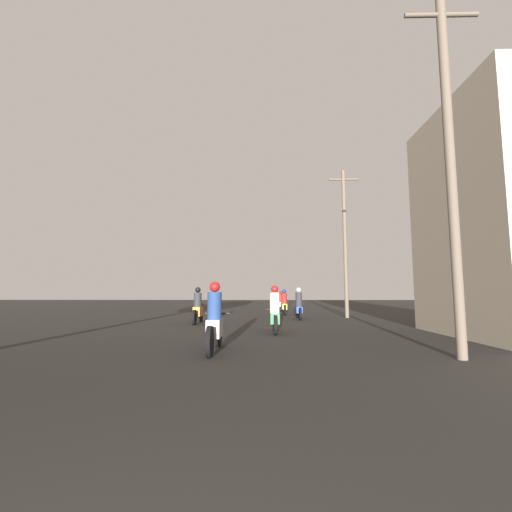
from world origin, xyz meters
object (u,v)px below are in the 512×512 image
(motorcycle_orange, at_px, (198,309))
(motorcycle_white, at_px, (281,303))
(motorcycle_yellow, at_px, (284,304))
(utility_pole_near, at_px, (450,159))
(motorcycle_silver, at_px, (215,323))
(motorcycle_green, at_px, (275,314))
(utility_pole_far, at_px, (345,239))
(motorcycle_blue, at_px, (299,306))

(motorcycle_orange, xyz_separation_m, motorcycle_white, (4.07, 10.09, -0.05))
(motorcycle_yellow, bearing_deg, utility_pole_near, -78.21)
(motorcycle_yellow, height_order, utility_pole_near, utility_pole_near)
(motorcycle_orange, relative_size, motorcycle_yellow, 1.00)
(motorcycle_silver, height_order, motorcycle_white, motorcycle_silver)
(motorcycle_green, relative_size, utility_pole_far, 0.24)
(utility_pole_near, bearing_deg, motorcycle_yellow, 101.29)
(motorcycle_blue, bearing_deg, motorcycle_silver, -112.08)
(motorcycle_blue, bearing_deg, motorcycle_green, -108.65)
(motorcycle_green, bearing_deg, motorcycle_yellow, 94.37)
(motorcycle_orange, height_order, motorcycle_blue, motorcycle_blue)
(motorcycle_green, distance_m, motorcycle_white, 13.43)
(motorcycle_blue, bearing_deg, utility_pole_far, 14.19)
(motorcycle_yellow, relative_size, utility_pole_near, 0.26)
(motorcycle_white, bearing_deg, utility_pole_far, -61.01)
(motorcycle_yellow, xyz_separation_m, motorcycle_white, (0.02, 4.32, -0.03))
(motorcycle_silver, relative_size, utility_pole_far, 0.26)
(utility_pole_far, bearing_deg, motorcycle_silver, -117.78)
(motorcycle_blue, relative_size, motorcycle_white, 1.03)
(motorcycle_white, height_order, utility_pole_far, utility_pole_far)
(motorcycle_green, distance_m, utility_pole_far, 8.61)
(utility_pole_near, bearing_deg, motorcycle_silver, 171.04)
(utility_pole_far, bearing_deg, motorcycle_white, 115.18)
(motorcycle_silver, height_order, utility_pole_far, utility_pole_far)
(motorcycle_white, height_order, utility_pole_near, utility_pole_near)
(motorcycle_silver, xyz_separation_m, utility_pole_near, (5.04, -0.79, 3.49))
(motorcycle_yellow, distance_m, utility_pole_near, 14.23)
(motorcycle_orange, bearing_deg, motorcycle_green, -51.94)
(motorcycle_silver, relative_size, motorcycle_orange, 1.00)
(motorcycle_orange, distance_m, utility_pole_far, 8.72)
(motorcycle_silver, xyz_separation_m, motorcycle_blue, (2.86, 9.48, -0.01))
(motorcycle_silver, xyz_separation_m, motorcycle_white, (2.35, 17.05, -0.06))
(motorcycle_orange, relative_size, motorcycle_blue, 1.02)
(motorcycle_white, bearing_deg, motorcycle_green, -89.93)
(motorcycle_orange, relative_size, utility_pole_near, 0.26)
(motorcycle_green, height_order, motorcycle_yellow, motorcycle_green)
(motorcycle_orange, relative_size, motorcycle_white, 1.05)
(utility_pole_near, height_order, utility_pole_far, utility_pole_far)
(motorcycle_green, xyz_separation_m, utility_pole_far, (4.00, 6.76, 3.53))
(motorcycle_yellow, xyz_separation_m, utility_pole_far, (3.14, -2.33, 3.54))
(motorcycle_orange, distance_m, motorcycle_yellow, 7.05)
(motorcycle_blue, height_order, motorcycle_white, motorcycle_blue)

